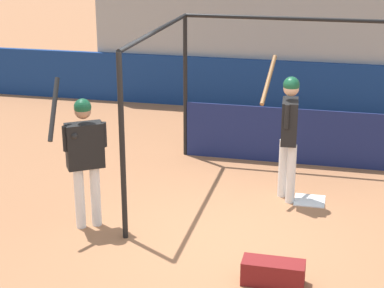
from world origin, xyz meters
The scene contains 8 objects.
ground_plane centered at (0.00, 0.00, 0.00)m, with size 60.00×60.00×0.00m, color #9E6642.
outfield_wall centered at (0.00, 6.24, 0.55)m, with size 24.00×0.12×1.09m.
bleacher_section centered at (0.00, 8.30, 1.58)m, with size 8.15×4.00×3.17m.
batting_cage centered at (0.46, 2.43, 1.08)m, with size 3.48×3.31×2.45m.
home_plate centered at (1.00, 1.55, 0.01)m, with size 0.44×0.44×0.02m.
player_batter centered at (0.64, 1.56, 1.12)m, with size 0.55×0.92×2.01m.
player_waiting centered at (-1.83, 0.05, 1.07)m, with size 0.64×0.68×2.02m.
equipment_bag centered at (0.73, -0.84, 0.14)m, with size 0.70×0.28×0.28m.
Camera 1 is at (1.30, -7.18, 3.83)m, focal length 60.00 mm.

